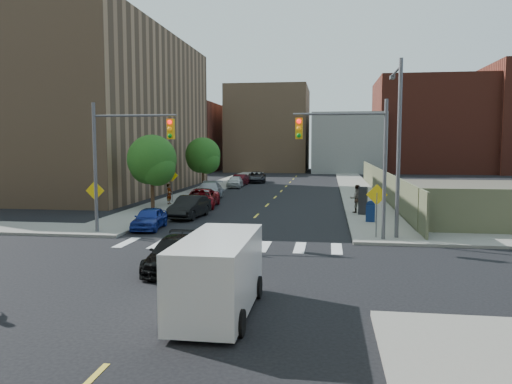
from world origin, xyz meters
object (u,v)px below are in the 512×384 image
(parked_car_blue, at_px, (149,218))
(parked_car_black, at_px, (190,207))
(parked_car_red, at_px, (201,198))
(cargo_van, at_px, (219,272))
(mailbox, at_px, (370,211))
(pedestrian_west, at_px, (169,194))
(parked_car_grey, at_px, (256,177))
(pedestrian_east, at_px, (357,199))
(parked_car_silver, at_px, (209,191))
(payphone, at_px, (363,201))
(parked_car_white, at_px, (235,182))
(black_sedan, at_px, (175,254))
(parked_car_maroon, at_px, (239,180))

(parked_car_blue, bearing_deg, parked_car_black, 72.36)
(parked_car_red, height_order, cargo_van, cargo_van)
(mailbox, height_order, pedestrian_west, pedestrian_west)
(parked_car_grey, height_order, cargo_van, cargo_van)
(parked_car_black, bearing_deg, pedestrian_east, 20.98)
(parked_car_red, bearing_deg, parked_car_grey, 83.18)
(parked_car_silver, distance_m, parked_car_grey, 19.91)
(parked_car_grey, relative_size, payphone, 2.67)
(parked_car_black, distance_m, mailbox, 11.57)
(parked_car_white, height_order, payphone, payphone)
(parked_car_red, bearing_deg, parked_car_blue, -97.95)
(payphone, bearing_deg, pedestrian_east, 125.52)
(pedestrian_west, bearing_deg, parked_car_white, -0.43)
(cargo_van, bearing_deg, payphone, 74.90)
(parked_car_silver, bearing_deg, pedestrian_east, -37.96)
(parked_car_grey, height_order, black_sedan, parked_car_grey)
(parked_car_maroon, xyz_separation_m, pedestrian_east, (12.21, -22.70, 0.46))
(parked_car_silver, height_order, parked_car_maroon, parked_car_silver)
(parked_car_maroon, relative_size, payphone, 2.12)
(parked_car_grey, bearing_deg, parked_car_red, -97.31)
(parked_car_white, height_order, mailbox, mailbox)
(payphone, xyz_separation_m, pedestrian_west, (-14.62, 3.78, -0.13))
(parked_car_red, distance_m, cargo_van, 24.01)
(parked_car_maroon, height_order, parked_car_grey, parked_car_grey)
(pedestrian_west, xyz_separation_m, pedestrian_east, (14.25, -2.91, 0.16))
(parked_car_white, bearing_deg, cargo_van, -82.97)
(parked_car_blue, height_order, pedestrian_west, pedestrian_west)
(parked_car_maroon, distance_m, payphone, 26.72)
(parked_car_grey, xyz_separation_m, cargo_van, (5.90, -48.36, 0.49))
(parked_car_black, relative_size, pedestrian_east, 2.29)
(parked_car_white, xyz_separation_m, payphone, (12.58, -20.76, 0.41))
(parked_car_white, distance_m, payphone, 24.27)
(mailbox, bearing_deg, pedestrian_east, 109.39)
(black_sedan, xyz_separation_m, cargo_van, (2.75, -4.52, 0.55))
(payphone, bearing_deg, parked_car_maroon, 130.50)
(parked_car_white, bearing_deg, pedestrian_east, -61.45)
(parked_car_red, bearing_deg, parked_car_black, -88.81)
(pedestrian_east, bearing_deg, parked_car_white, -67.32)
(parked_car_black, distance_m, pedestrian_east, 11.34)
(parked_car_blue, xyz_separation_m, parked_car_red, (0.44, 9.95, 0.10))
(parked_car_black, relative_size, parked_car_grey, 0.88)
(parked_car_blue, height_order, mailbox, mailbox)
(parked_car_silver, height_order, parked_car_grey, parked_car_silver)
(parked_car_white, bearing_deg, parked_car_red, -90.79)
(black_sedan, height_order, pedestrian_east, pedestrian_east)
(cargo_van, bearing_deg, parked_car_black, 108.41)
(parked_car_blue, bearing_deg, parked_car_silver, 86.33)
(parked_car_red, height_order, payphone, payphone)
(parked_car_white, xyz_separation_m, parked_car_maroon, (0.00, 2.81, -0.02))
(parked_car_red, bearing_deg, mailbox, -32.72)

